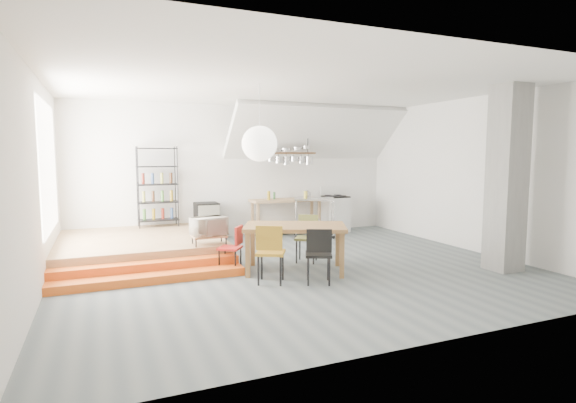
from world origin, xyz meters
name	(u,v)px	position (x,y,z in m)	size (l,w,h in m)	color
floor	(297,268)	(0.00, 0.00, 0.00)	(8.00, 8.00, 0.00)	#566064
wall_back	(239,172)	(0.00, 3.50, 1.60)	(8.00, 0.04, 3.20)	silver
wall_left	(37,184)	(-4.00, 0.00, 1.60)	(0.04, 7.00, 3.20)	silver
wall_right	(472,175)	(4.00, 0.00, 1.60)	(0.04, 7.00, 3.20)	silver
ceiling	(297,85)	(0.00, 0.00, 3.20)	(8.00, 7.00, 0.02)	white
slope_ceiling	(316,133)	(1.80, 2.90, 2.55)	(4.40, 1.80, 0.15)	white
window_pane	(49,167)	(-3.98, 1.50, 1.80)	(0.02, 2.50, 2.20)	white
platform	(140,247)	(-2.50, 2.00, 0.20)	(3.00, 3.00, 0.40)	#96744B
step_lower	(151,278)	(-2.50, 0.05, 0.07)	(3.00, 0.35, 0.13)	orange
step_upper	(148,269)	(-2.50, 0.40, 0.13)	(3.00, 0.35, 0.27)	orange
concrete_column	(507,179)	(3.30, -1.50, 1.60)	(0.50, 0.50, 3.20)	gray
kitchen_counter	(286,210)	(1.10, 3.15, 0.63)	(1.80, 0.60, 0.91)	#96744B
stove	(335,213)	(2.50, 3.16, 0.48)	(0.60, 0.60, 1.18)	white
pot_rack	(291,156)	(1.13, 2.92, 1.98)	(1.20, 0.50, 1.43)	#402B19
wire_shelving	(157,185)	(-2.00, 3.20, 1.33)	(0.88, 0.38, 1.80)	black
microwave_shelf	(209,236)	(-1.40, 0.75, 0.55)	(0.60, 0.40, 0.16)	#96744B
paper_lantern	(260,144)	(-0.67, 0.04, 2.20)	(0.60, 0.60, 0.60)	white
dining_table	(295,230)	(-0.12, -0.20, 0.73)	(1.96, 1.58, 0.81)	brown
chair_mustard	(270,249)	(-0.78, -0.75, 0.56)	(0.58, 0.58, 0.94)	#C28B21
chair_black	(319,251)	(-0.09, -1.06, 0.53)	(0.54, 0.54, 0.89)	black
chair_olive	(307,234)	(0.40, 0.41, 0.52)	(0.56, 0.56, 0.88)	olive
chair_red	(234,244)	(-1.09, 0.22, 0.48)	(0.51, 0.51, 0.80)	#AF1F19
rolling_cart	(314,212)	(1.61, 2.60, 0.62)	(1.10, 0.86, 0.96)	silver
mini_fridge	(207,222)	(-0.90, 3.20, 0.45)	(0.53, 0.53, 0.89)	black
microwave	(209,226)	(-1.40, 0.75, 0.73)	(0.60, 0.40, 0.33)	beige
bowl	(302,198)	(1.52, 3.10, 0.93)	(0.20, 0.20, 0.05)	silver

